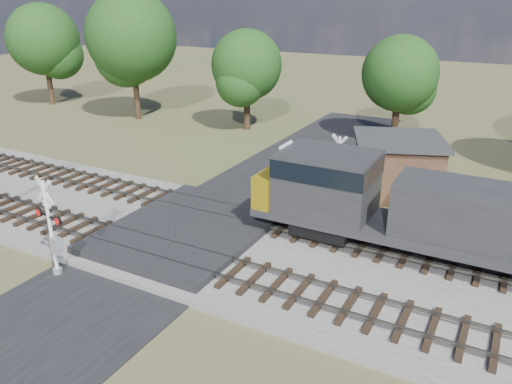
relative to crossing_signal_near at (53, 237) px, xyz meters
The scene contains 10 objects.
ground 6.15m from the crossing_signal_near, 62.15° to the left, with size 160.00×160.00×0.00m, color #4B552D.
ballast_bed 14.06m from the crossing_signal_near, 24.06° to the left, with size 140.00×10.00×0.30m, color gray.
road 6.14m from the crossing_signal_near, 62.15° to the left, with size 7.00×60.00×0.08m, color black.
crossing_panel 6.50m from the crossing_signal_near, 64.27° to the left, with size 7.00×9.00×0.62m, color #262628.
track_near 6.83m from the crossing_signal_near, 28.53° to the left, with size 140.00×2.60×0.33m.
track_far 10.17m from the crossing_signal_near, 54.39° to the left, with size 140.00×2.60×0.33m.
crossing_signal_near is the anchor object (origin of this frame).
crossing_signal_far 15.36m from the crossing_signal_near, 60.79° to the left, with size 1.59×0.42×3.97m.
equipment_shed 19.26m from the crossing_signal_near, 57.97° to the left, with size 6.49×6.49×3.43m.
treeline 26.75m from the crossing_signal_near, 74.73° to the left, with size 81.03×11.04×11.79m.
Camera 1 is at (13.38, -17.46, 11.14)m, focal length 35.00 mm.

